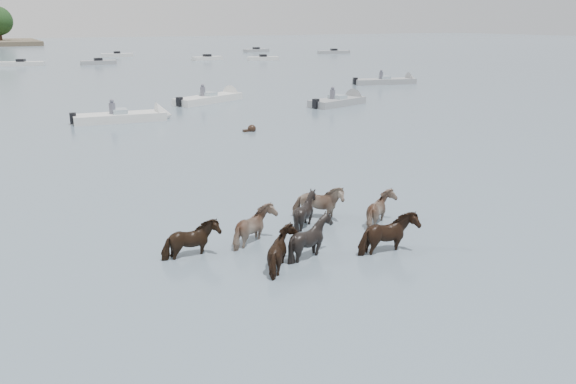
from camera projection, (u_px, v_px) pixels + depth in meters
name	position (u px, v px, depth m)	size (l,w,h in m)	color
ground	(256.00, 290.00, 12.20)	(400.00, 400.00, 0.00)	slate
pony_herd	(309.00, 229.00, 14.76)	(7.06, 4.11, 1.32)	black
swimming_pony	(251.00, 129.00, 29.69)	(0.72, 0.44, 0.44)	black
motorboat_b	(134.00, 117.00, 32.81)	(5.80, 2.18, 1.92)	silver
motorboat_c	(216.00, 98.00, 40.81)	(6.11, 3.98, 1.92)	silver
motorboat_d	(344.00, 101.00, 39.20)	(5.11, 2.92, 1.92)	gray
motorboat_e	(392.00, 81.00, 52.02)	(6.41, 3.00, 1.92)	gray
distant_flotilla	(23.00, 62.00, 76.07)	(107.16, 28.63, 0.93)	silver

